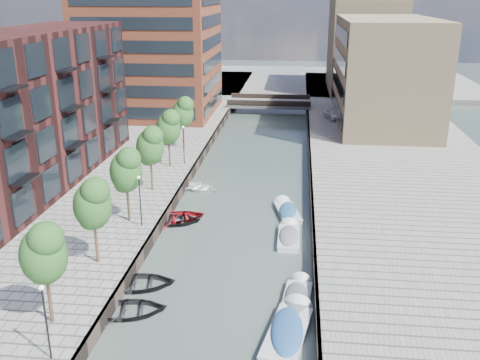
% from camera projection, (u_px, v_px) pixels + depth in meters
% --- Properties ---
extents(water, '(300.00, 300.00, 0.00)m').
position_uv_depth(water, '(252.00, 175.00, 56.13)').
color(water, '#38473F').
rests_on(water, ground).
extents(quay_right, '(20.00, 140.00, 1.00)m').
position_uv_depth(quay_right, '(408.00, 176.00, 54.32)').
color(quay_right, gray).
rests_on(quay_right, ground).
extents(quay_wall_left, '(0.25, 140.00, 1.00)m').
position_uv_depth(quay_wall_left, '(195.00, 169.00, 56.60)').
color(quay_wall_left, '#332823').
rests_on(quay_wall_left, ground).
extents(quay_wall_right, '(0.25, 140.00, 1.00)m').
position_uv_depth(quay_wall_right, '(311.00, 173.00, 55.34)').
color(quay_wall_right, '#332823').
rests_on(quay_wall_right, ground).
extents(far_closure, '(80.00, 40.00, 1.00)m').
position_uv_depth(far_closure, '(277.00, 81.00, 112.23)').
color(far_closure, gray).
rests_on(far_closure, ground).
extents(apartment_block, '(8.00, 38.00, 14.00)m').
position_uv_depth(apartment_block, '(12.00, 117.00, 46.16)').
color(apartment_block, black).
rests_on(apartment_block, quay_left).
extents(tower, '(18.00, 18.00, 30.00)m').
position_uv_depth(tower, '(149.00, 8.00, 76.01)').
color(tower, '#9A472C').
rests_on(tower, quay_left).
extents(tan_block_near, '(12.00, 25.00, 14.00)m').
position_uv_depth(tan_block_near, '(384.00, 72.00, 72.46)').
color(tan_block_near, tan).
rests_on(tan_block_near, quay_right).
extents(tan_block_far, '(12.00, 20.00, 16.00)m').
position_uv_depth(tan_block_far, '(364.00, 46.00, 96.51)').
color(tan_block_far, tan).
rests_on(tan_block_far, quay_right).
extents(bridge, '(13.00, 6.00, 1.30)m').
position_uv_depth(bridge, '(270.00, 103.00, 85.68)').
color(bridge, gray).
rests_on(bridge, ground).
extents(tree_1, '(2.50, 2.50, 5.95)m').
position_uv_depth(tree_1, '(43.00, 251.00, 28.05)').
color(tree_1, '#382619').
rests_on(tree_1, quay_left).
extents(tree_2, '(2.50, 2.50, 5.95)m').
position_uv_depth(tree_2, '(92.00, 202.00, 34.62)').
color(tree_2, '#382619').
rests_on(tree_2, quay_left).
extents(tree_3, '(2.50, 2.50, 5.95)m').
position_uv_depth(tree_3, '(126.00, 169.00, 41.18)').
color(tree_3, '#382619').
rests_on(tree_3, quay_left).
extents(tree_4, '(2.50, 2.50, 5.95)m').
position_uv_depth(tree_4, '(150.00, 145.00, 47.74)').
color(tree_4, '#382619').
rests_on(tree_4, quay_left).
extents(tree_5, '(2.50, 2.50, 5.95)m').
position_uv_depth(tree_5, '(168.00, 126.00, 54.31)').
color(tree_5, '#382619').
rests_on(tree_5, quay_left).
extents(tree_6, '(2.50, 2.50, 5.95)m').
position_uv_depth(tree_6, '(183.00, 112.00, 60.87)').
color(tree_6, '#382619').
rests_on(tree_6, quay_left).
extents(lamp_0, '(0.24, 0.24, 4.12)m').
position_uv_depth(lamp_0, '(45.00, 315.00, 25.70)').
color(lamp_0, black).
rests_on(lamp_0, quay_left).
extents(lamp_1, '(0.24, 0.24, 4.12)m').
position_uv_depth(lamp_1, '(140.00, 196.00, 40.71)').
color(lamp_1, black).
rests_on(lamp_1, quay_left).
extents(lamp_2, '(0.24, 0.24, 4.12)m').
position_uv_depth(lamp_2, '(184.00, 141.00, 55.71)').
color(lamp_2, black).
rests_on(lamp_2, quay_left).
extents(sloop_0, '(5.47, 4.37, 1.01)m').
position_uv_depth(sloop_0, '(138.00, 287.00, 34.86)').
color(sloop_0, black).
rests_on(sloop_0, ground).
extents(sloop_1, '(5.30, 4.30, 0.97)m').
position_uv_depth(sloop_1, '(128.00, 314.00, 31.96)').
color(sloop_1, black).
rests_on(sloop_1, ground).
extents(sloop_2, '(5.76, 5.01, 1.00)m').
position_uv_depth(sloop_2, '(177.00, 220.00, 45.04)').
color(sloop_2, maroon).
rests_on(sloop_2, ground).
extents(sloop_3, '(5.18, 4.51, 0.90)m').
position_uv_depth(sloop_3, '(198.00, 189.00, 52.08)').
color(sloop_3, white).
rests_on(sloop_3, ground).
extents(sloop_4, '(5.00, 3.91, 0.94)m').
position_uv_depth(sloop_4, '(174.00, 223.00, 44.48)').
color(sloop_4, black).
rests_on(sloop_4, ground).
extents(motorboat_0, '(3.00, 6.00, 1.91)m').
position_uv_depth(motorboat_0, '(289.00, 330.00, 30.06)').
color(motorboat_0, silver).
rests_on(motorboat_0, ground).
extents(motorboat_1, '(2.08, 4.82, 1.56)m').
position_uv_depth(motorboat_1, '(297.00, 298.00, 33.29)').
color(motorboat_1, beige).
rests_on(motorboat_1, ground).
extents(motorboat_3, '(2.66, 4.95, 1.57)m').
position_uv_depth(motorboat_3, '(287.00, 211.00, 46.46)').
color(motorboat_3, silver).
rests_on(motorboat_3, ground).
extents(motorboat_4, '(1.67, 4.73, 1.57)m').
position_uv_depth(motorboat_4, '(289.00, 236.00, 41.72)').
color(motorboat_4, silver).
rests_on(motorboat_4, ground).
extents(car, '(2.99, 4.59, 1.45)m').
position_uv_depth(car, '(333.00, 114.00, 76.27)').
color(car, silver).
rests_on(car, quay_right).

